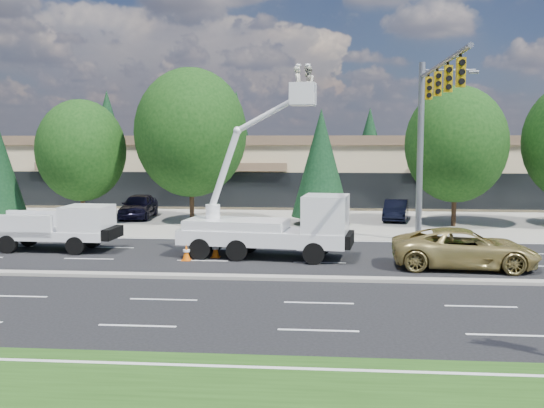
# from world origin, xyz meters

# --- Properties ---
(ground) EXTENTS (140.00, 140.00, 0.00)m
(ground) POSITION_xyz_m (0.00, 0.00, 0.00)
(ground) COLOR black
(ground) RESTS_ON ground
(concrete_apron) EXTENTS (140.00, 22.00, 0.01)m
(concrete_apron) POSITION_xyz_m (0.00, 20.00, 0.01)
(concrete_apron) COLOR gray
(concrete_apron) RESTS_ON ground
(road_median) EXTENTS (120.00, 0.55, 0.12)m
(road_median) POSITION_xyz_m (0.00, 0.00, 0.06)
(road_median) COLOR gray
(road_median) RESTS_ON ground
(strip_mall) EXTENTS (50.40, 15.40, 5.50)m
(strip_mall) POSITION_xyz_m (0.00, 29.97, 2.83)
(strip_mall) COLOR tan
(strip_mall) RESTS_ON ground
(tree_front_c) EXTENTS (5.55, 5.55, 7.70)m
(tree_front_c) POSITION_xyz_m (-10.00, 15.00, 4.51)
(tree_front_c) COLOR #332114
(tree_front_c) RESTS_ON ground
(tree_front_d) EXTENTS (6.91, 6.91, 9.59)m
(tree_front_d) POSITION_xyz_m (-3.00, 15.00, 5.61)
(tree_front_d) COLOR #332114
(tree_front_d) RESTS_ON ground
(tree_front_e) EXTENTS (3.58, 3.58, 7.06)m
(tree_front_e) POSITION_xyz_m (5.00, 15.00, 3.78)
(tree_front_e) COLOR #332114
(tree_front_e) RESTS_ON ground
(tree_front_f) EXTENTS (6.04, 6.04, 8.39)m
(tree_front_f) POSITION_xyz_m (13.00, 15.00, 4.91)
(tree_front_f) COLOR #332114
(tree_front_f) RESTS_ON ground
(tree_back_a) EXTENTS (5.33, 5.33, 10.52)m
(tree_back_a) POSITION_xyz_m (-18.00, 42.00, 5.64)
(tree_back_a) COLOR #332114
(tree_back_a) RESTS_ON ground
(tree_back_b) EXTENTS (5.25, 5.25, 10.34)m
(tree_back_b) POSITION_xyz_m (-4.00, 42.00, 5.55)
(tree_back_b) COLOR #332114
(tree_back_b) RESTS_ON ground
(tree_back_c) EXTENTS (4.33, 4.33, 8.54)m
(tree_back_c) POSITION_xyz_m (10.00, 42.00, 4.58)
(tree_back_c) COLOR #332114
(tree_back_c) RESTS_ON ground
(tree_back_d) EXTENTS (4.63, 4.63, 9.12)m
(tree_back_d) POSITION_xyz_m (22.00, 42.00, 4.89)
(tree_back_d) COLOR #332114
(tree_back_d) RESTS_ON ground
(signal_mast) EXTENTS (2.76, 10.16, 9.00)m
(signal_mast) POSITION_xyz_m (10.03, 7.04, 6.06)
(signal_mast) COLOR gray
(signal_mast) RESTS_ON ground
(utility_pickup) EXTENTS (5.62, 2.37, 2.13)m
(utility_pickup) POSITION_xyz_m (-7.10, 5.09, 0.88)
(utility_pickup) COLOR white
(utility_pickup) RESTS_ON ground
(bucket_truck) EXTENTS (7.57, 3.16, 8.34)m
(bucket_truck) POSITION_xyz_m (3.13, 4.12, 1.76)
(bucket_truck) COLOR white
(bucket_truck) RESTS_ON ground
(traffic_cone_b) EXTENTS (0.40, 0.40, 0.70)m
(traffic_cone_b) POSITION_xyz_m (-0.71, 3.26, 0.34)
(traffic_cone_b) COLOR #DD5A06
(traffic_cone_b) RESTS_ON ground
(traffic_cone_c) EXTENTS (0.40, 0.40, 0.70)m
(traffic_cone_c) POSITION_xyz_m (0.43, 4.00, 0.34)
(traffic_cone_c) COLOR #DD5A06
(traffic_cone_c) RESTS_ON ground
(minivan) EXTENTS (5.91, 3.03, 1.60)m
(minivan) POSITION_xyz_m (10.81, 2.63, 0.80)
(minivan) COLOR tan
(minivan) RESTS_ON ground
(parked_car_west) EXTENTS (2.26, 4.92, 1.63)m
(parked_car_west) POSITION_xyz_m (-7.04, 17.09, 0.82)
(parked_car_west) COLOR black
(parked_car_west) RESTS_ON ground
(parked_car_east) EXTENTS (2.14, 4.28, 1.35)m
(parked_car_east) POSITION_xyz_m (9.84, 17.31, 0.67)
(parked_car_east) COLOR black
(parked_car_east) RESTS_ON ground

